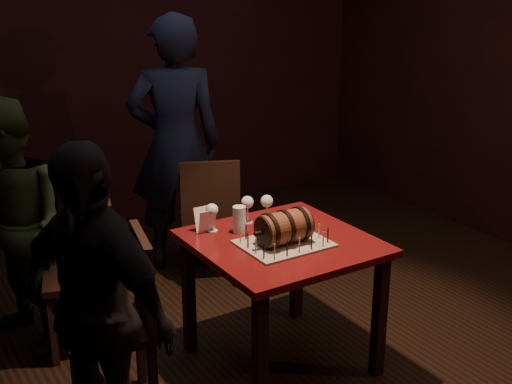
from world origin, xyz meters
TOP-DOWN VIEW (x-y plane):
  - room_shell at (0.00, 0.00)m, footprint 5.04×5.04m
  - pub_table at (-0.09, -0.20)m, footprint 0.90×0.90m
  - cake_board at (-0.12, -0.26)m, footprint 0.45×0.35m
  - barrel_cake at (-0.12, -0.26)m, footprint 0.32×0.19m
  - birthday_candles at (-0.12, -0.26)m, footprint 0.40×0.30m
  - wine_glass_left at (-0.35, 0.11)m, footprint 0.07×0.07m
  - wine_glass_mid at (-0.11, 0.11)m, footprint 0.07×0.07m
  - wine_glass_right at (-0.01, 0.07)m, footprint 0.07×0.07m
  - pint_of_ale at (-0.23, 0.01)m, footprint 0.07×0.07m
  - menu_card at (-0.38, 0.12)m, footprint 0.10×0.05m
  - chair_back at (0.06, 0.90)m, footprint 0.53×0.53m
  - chair_left_rear at (-0.90, 0.54)m, footprint 0.49×0.49m
  - chair_left_front at (-0.96, -0.12)m, footprint 0.47×0.47m
  - person_back at (0.01, 1.31)m, footprint 0.79×0.65m
  - person_left_rear at (-1.28, 0.73)m, footprint 0.73×0.84m
  - person_left_front at (-1.20, -0.41)m, footprint 0.70×0.94m

SIDE VIEW (x-z plane):
  - chair_back at x=0.06m, z-range 0.06..0.99m
  - chair_left_rear at x=-0.90m, z-range 0.06..0.99m
  - chair_left_front at x=-0.96m, z-range 0.06..0.99m
  - pub_table at x=-0.09m, z-range 0.27..1.02m
  - person_left_rear at x=-1.28m, z-range 0.00..1.48m
  - person_left_front at x=-1.20m, z-range 0.00..1.49m
  - cake_board at x=-0.12m, z-range 0.75..0.76m
  - birthday_candles at x=-0.12m, z-range 0.76..0.85m
  - menu_card at x=-0.38m, z-range 0.75..0.88m
  - pint_of_ale at x=-0.23m, z-range 0.75..0.90m
  - barrel_cake at x=-0.12m, z-range 0.75..0.94m
  - wine_glass_mid at x=-0.11m, z-range 0.79..0.95m
  - wine_glass_left at x=-0.35m, z-range 0.79..0.95m
  - wine_glass_right at x=-0.01m, z-range 0.79..0.95m
  - person_back at x=0.01m, z-range 0.00..1.87m
  - room_shell at x=0.00m, z-range 0.00..2.80m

